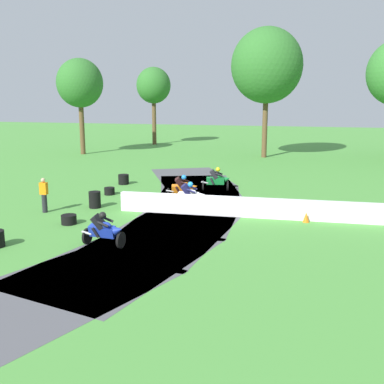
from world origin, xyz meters
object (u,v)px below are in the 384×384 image
(motorcycle_lead_blue, at_px, (104,230))
(motorcycle_fourth_green, at_px, (217,180))
(tire_stack_mid_b, at_px, (95,200))
(motorcycle_chase_white, at_px, (190,195))
(tire_stack_extra_a, at_px, (124,179))
(motorcycle_trailing_orange, at_px, (183,188))
(track_marshal, at_px, (44,195))
(tire_stack_far, at_px, (109,191))
(tire_stack_mid_a, at_px, (69,219))
(traffic_cone, at_px, (306,217))

(motorcycle_lead_blue, xyz_separation_m, motorcycle_fourth_green, (2.20, 10.60, 0.02))
(tire_stack_mid_b, bearing_deg, motorcycle_lead_blue, -62.00)
(motorcycle_chase_white, distance_m, tire_stack_extra_a, 7.37)
(motorcycle_trailing_orange, xyz_separation_m, tire_stack_extra_a, (-4.58, 3.26, -0.34))
(motorcycle_lead_blue, xyz_separation_m, track_marshal, (-4.75, 4.01, 0.17))
(motorcycle_fourth_green, relative_size, tire_stack_far, 2.97)
(motorcycle_fourth_green, xyz_separation_m, tire_stack_mid_a, (-4.89, -8.17, -0.46))
(tire_stack_mid_a, height_order, tire_stack_far, same)
(motorcycle_chase_white, xyz_separation_m, motorcycle_fourth_green, (0.52, 4.32, 0.02))
(tire_stack_mid_b, bearing_deg, motorcycle_fourth_green, 46.00)
(traffic_cone, bearing_deg, motorcycle_lead_blue, -144.68)
(tire_stack_far, distance_m, tire_stack_extra_a, 3.02)
(motorcycle_trailing_orange, bearing_deg, motorcycle_fourth_green, 62.59)
(track_marshal, bearing_deg, tire_stack_far, 71.98)
(motorcycle_chase_white, height_order, tire_stack_mid_a, motorcycle_chase_white)
(motorcycle_chase_white, height_order, track_marshal, track_marshal)
(motorcycle_trailing_orange, relative_size, traffic_cone, 3.89)
(motorcycle_trailing_orange, height_order, tire_stack_mid_a, motorcycle_trailing_orange)
(motorcycle_lead_blue, distance_m, track_marshal, 6.22)
(motorcycle_chase_white, distance_m, motorcycle_trailing_orange, 1.94)
(tire_stack_mid_b, bearing_deg, tire_stack_mid_a, -86.87)
(motorcycle_lead_blue, bearing_deg, track_marshal, 139.86)
(motorcycle_lead_blue, relative_size, tire_stack_mid_b, 2.13)
(tire_stack_extra_a, bearing_deg, motorcycle_chase_white, -42.94)
(motorcycle_chase_white, bearing_deg, track_marshal, -160.49)
(tire_stack_far, height_order, tire_stack_extra_a, tire_stack_extra_a)
(motorcycle_fourth_green, bearing_deg, motorcycle_trailing_orange, -117.41)
(tire_stack_mid_a, bearing_deg, traffic_cone, 14.93)
(motorcycle_trailing_orange, bearing_deg, motorcycle_lead_blue, -96.19)
(motorcycle_fourth_green, xyz_separation_m, tire_stack_far, (-5.55, -2.30, -0.46))
(motorcycle_lead_blue, bearing_deg, motorcycle_fourth_green, 78.28)
(motorcycle_lead_blue, relative_size, track_marshal, 1.04)
(motorcycle_lead_blue, xyz_separation_m, motorcycle_trailing_orange, (0.87, 8.05, -0.00))
(motorcycle_chase_white, distance_m, tire_stack_far, 5.44)
(motorcycle_trailing_orange, distance_m, tire_stack_far, 4.26)
(motorcycle_lead_blue, height_order, track_marshal, track_marshal)
(motorcycle_chase_white, relative_size, motorcycle_trailing_orange, 0.98)
(motorcycle_chase_white, distance_m, tire_stack_mid_b, 4.63)
(track_marshal, relative_size, traffic_cone, 3.70)
(motorcycle_lead_blue, height_order, motorcycle_trailing_orange, motorcycle_lead_blue)
(motorcycle_trailing_orange, bearing_deg, traffic_cone, -25.53)
(motorcycle_trailing_orange, relative_size, tire_stack_extra_a, 2.66)
(traffic_cone, bearing_deg, tire_stack_extra_a, 150.05)
(tire_stack_mid_b, height_order, track_marshal, track_marshal)
(motorcycle_lead_blue, height_order, tire_stack_far, motorcycle_lead_blue)
(tire_stack_far, xyz_separation_m, traffic_cone, (10.49, -3.25, 0.02))
(motorcycle_lead_blue, bearing_deg, tire_stack_far, 112.00)
(motorcycle_trailing_orange, height_order, motorcycle_fourth_green, motorcycle_fourth_green)
(tire_stack_mid_a, xyz_separation_m, tire_stack_far, (-0.66, 5.87, 0.00))
(motorcycle_lead_blue, xyz_separation_m, tire_stack_mid_a, (-2.69, 2.43, -0.44))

